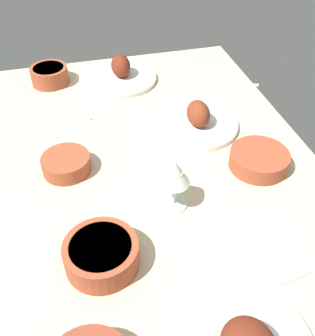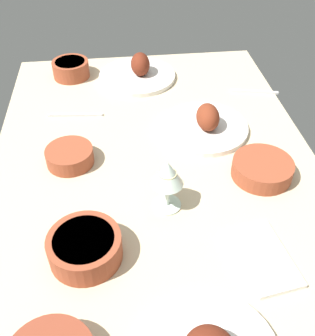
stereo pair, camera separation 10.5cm
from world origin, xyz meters
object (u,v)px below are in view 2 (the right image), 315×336
at_px(plate_near_viewer, 205,124).
at_px(fork_loose, 76,115).
at_px(bowl_sauce, 85,247).
at_px(folded_napkin, 263,257).
at_px(bowl_onions, 70,155).
at_px(spoon_loose, 254,92).
at_px(bowl_cream, 262,168).
at_px(wine_glass, 167,176).
at_px(plate_center_main, 138,73).
at_px(bowl_pasta, 71,68).

xyz_separation_m(plate_near_viewer, fork_loose, (-0.12, -0.39, -0.02)).
xyz_separation_m(bowl_sauce, folded_napkin, (0.05, 0.38, -0.03)).
distance_m(bowl_onions, spoon_loose, 0.68).
bearing_deg(bowl_sauce, bowl_cream, 114.41).
distance_m(wine_glass, fork_loose, 0.49).
bearing_deg(plate_center_main, bowl_cream, 26.56).
bearing_deg(spoon_loose, bowl_onions, 38.76).
xyz_separation_m(bowl_sauce, wine_glass, (-0.13, 0.19, 0.07)).
bearing_deg(folded_napkin, bowl_cream, 163.23).
relative_size(bowl_sauce, bowl_cream, 1.00).
relative_size(plate_near_viewer, bowl_cream, 1.69).
bearing_deg(bowl_onions, plate_near_viewer, 104.81).
distance_m(plate_near_viewer, bowl_cream, 0.24).
distance_m(bowl_sauce, wine_glass, 0.24).
distance_m(plate_center_main, bowl_cream, 0.63).
relative_size(bowl_sauce, spoon_loose, 0.97).
distance_m(bowl_cream, bowl_pasta, 0.80).
bearing_deg(bowl_onions, spoon_loose, 116.09).
bearing_deg(bowl_pasta, bowl_sauce, 4.65).
height_order(wine_glass, folded_napkin, wine_glass).
relative_size(bowl_cream, folded_napkin, 0.89).
xyz_separation_m(bowl_sauce, bowl_onions, (-0.32, -0.05, -0.01)).
distance_m(plate_near_viewer, bowl_onions, 0.41).
bearing_deg(folded_napkin, wine_glass, -134.04).
height_order(plate_center_main, bowl_cream, plate_center_main).
height_order(bowl_cream, bowl_pasta, bowl_pasta).
bearing_deg(bowl_pasta, fork_loose, 4.95).
relative_size(plate_center_main, fork_loose, 1.61).
xyz_separation_m(plate_near_viewer, bowl_cream, (0.22, 0.11, 0.00)).
distance_m(bowl_sauce, bowl_cream, 0.50).
bearing_deg(bowl_cream, wine_glass, -73.39).
height_order(bowl_onions, bowl_pasta, bowl_pasta).
distance_m(wine_glass, spoon_loose, 0.62).
bearing_deg(folded_napkin, bowl_sauce, -97.63).
xyz_separation_m(bowl_sauce, spoon_loose, (-0.62, 0.57, -0.03)).
height_order(bowl_onions, bowl_cream, bowl_cream).
height_order(bowl_sauce, fork_loose, bowl_sauce).
relative_size(bowl_sauce, folded_napkin, 0.88).
distance_m(bowl_pasta, fork_loose, 0.26).
bearing_deg(plate_near_viewer, spoon_loose, 132.06).
height_order(plate_center_main, wine_glass, wine_glass).
bearing_deg(plate_center_main, folded_napkin, 13.95).
relative_size(bowl_onions, folded_napkin, 0.72).
distance_m(bowl_onions, wine_glass, 0.32).
height_order(bowl_sauce, bowl_cream, bowl_sauce).
relative_size(wine_glass, spoon_loose, 0.86).
distance_m(bowl_onions, bowl_cream, 0.52).
bearing_deg(bowl_pasta, spoon_loose, 73.31).
xyz_separation_m(fork_loose, spoon_loose, (-0.07, 0.61, 0.00)).
bearing_deg(bowl_sauce, folded_napkin, 82.37).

